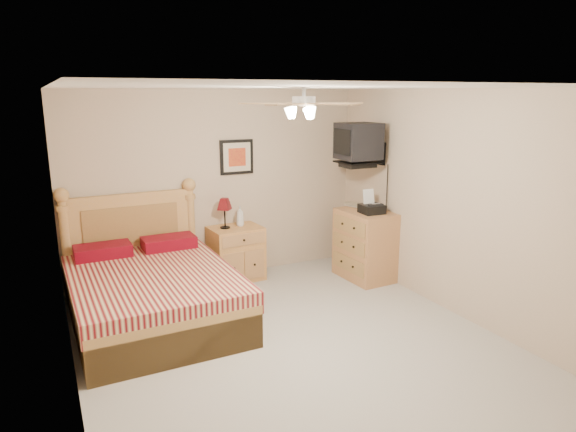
# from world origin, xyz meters

# --- Properties ---
(floor) EXTENTS (4.50, 4.50, 0.00)m
(floor) POSITION_xyz_m (0.00, 0.00, 0.00)
(floor) COLOR #9C968D
(floor) RESTS_ON ground
(ceiling) EXTENTS (4.00, 4.50, 0.04)m
(ceiling) POSITION_xyz_m (0.00, 0.00, 2.50)
(ceiling) COLOR white
(ceiling) RESTS_ON ground
(wall_back) EXTENTS (4.00, 0.04, 2.50)m
(wall_back) POSITION_xyz_m (0.00, 2.25, 1.25)
(wall_back) COLOR tan
(wall_back) RESTS_ON ground
(wall_front) EXTENTS (4.00, 0.04, 2.50)m
(wall_front) POSITION_xyz_m (0.00, -2.25, 1.25)
(wall_front) COLOR tan
(wall_front) RESTS_ON ground
(wall_left) EXTENTS (0.04, 4.50, 2.50)m
(wall_left) POSITION_xyz_m (-2.00, 0.00, 1.25)
(wall_left) COLOR tan
(wall_left) RESTS_ON ground
(wall_right) EXTENTS (0.04, 4.50, 2.50)m
(wall_right) POSITION_xyz_m (2.00, 0.00, 1.25)
(wall_right) COLOR tan
(wall_right) RESTS_ON ground
(bed) EXTENTS (1.68, 2.18, 1.39)m
(bed) POSITION_xyz_m (-1.13, 1.12, 0.69)
(bed) COLOR #C18F41
(bed) RESTS_ON ground
(nightstand) EXTENTS (0.70, 0.55, 0.72)m
(nightstand) POSITION_xyz_m (0.14, 2.00, 0.36)
(nightstand) COLOR olive
(nightstand) RESTS_ON ground
(table_lamp) EXTENTS (0.23, 0.23, 0.40)m
(table_lamp) POSITION_xyz_m (0.01, 2.02, 0.92)
(table_lamp) COLOR #600E12
(table_lamp) RESTS_ON nightstand
(lotion_bottle) EXTENTS (0.13, 0.13, 0.26)m
(lotion_bottle) POSITION_xyz_m (0.23, 2.05, 0.85)
(lotion_bottle) COLOR silver
(lotion_bottle) RESTS_ON nightstand
(framed_picture) EXTENTS (0.46, 0.04, 0.46)m
(framed_picture) POSITION_xyz_m (0.27, 2.23, 1.62)
(framed_picture) COLOR black
(framed_picture) RESTS_ON wall_back
(dresser) EXTENTS (0.59, 0.81, 0.93)m
(dresser) POSITION_xyz_m (1.73, 1.29, 0.46)
(dresser) COLOR #9F6E46
(dresser) RESTS_ON ground
(fax_machine) EXTENTS (0.30, 0.32, 0.30)m
(fax_machine) POSITION_xyz_m (1.72, 1.16, 1.08)
(fax_machine) COLOR black
(fax_machine) RESTS_ON dresser
(magazine_lower) EXTENTS (0.25, 0.29, 0.02)m
(magazine_lower) POSITION_xyz_m (1.67, 1.56, 0.94)
(magazine_lower) COLOR #AFA08C
(magazine_lower) RESTS_ON dresser
(magazine_upper) EXTENTS (0.28, 0.31, 0.02)m
(magazine_upper) POSITION_xyz_m (1.68, 1.59, 0.96)
(magazine_upper) COLOR tan
(magazine_upper) RESTS_ON magazine_lower
(wall_tv) EXTENTS (0.56, 0.46, 0.58)m
(wall_tv) POSITION_xyz_m (1.75, 1.34, 1.81)
(wall_tv) COLOR black
(wall_tv) RESTS_ON wall_right
(ceiling_fan) EXTENTS (1.14, 1.14, 0.28)m
(ceiling_fan) POSITION_xyz_m (0.00, -0.20, 2.36)
(ceiling_fan) COLOR silver
(ceiling_fan) RESTS_ON ceiling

